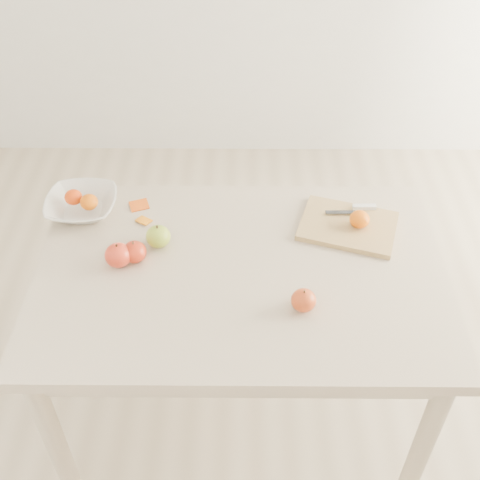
{
  "coord_description": "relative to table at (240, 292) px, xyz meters",
  "views": [
    {
      "loc": [
        0.01,
        -1.24,
        2.0
      ],
      "look_at": [
        0.0,
        0.05,
        0.82
      ],
      "focal_mm": 45.0,
      "sensor_mm": 36.0,
      "label": 1
    }
  ],
  "objects": [
    {
      "name": "orange_peel_b",
      "position": [
        -0.31,
        0.21,
        0.1
      ],
      "size": [
        0.06,
        0.05,
        0.01
      ],
      "primitive_type": "cube",
      "rotation": [
        -0.14,
        0.0,
        -0.57
      ],
      "color": "orange",
      "rests_on": "table"
    },
    {
      "name": "fruit_bowl",
      "position": [
        -0.51,
        0.26,
        0.13
      ],
      "size": [
        0.23,
        0.23,
        0.06
      ],
      "primitive_type": "imported",
      "color": "silver",
      "rests_on": "table"
    },
    {
      "name": "table",
      "position": [
        0.0,
        0.0,
        0.0
      ],
      "size": [
        1.2,
        0.8,
        0.75
      ],
      "color": "beige",
      "rests_on": "ground"
    },
    {
      "name": "paring_knife",
      "position": [
        0.38,
        0.26,
        0.12
      ],
      "size": [
        0.17,
        0.05,
        0.01
      ],
      "color": "white",
      "rests_on": "cutting_board"
    },
    {
      "name": "ground",
      "position": [
        0.0,
        0.0,
        -0.65
      ],
      "size": [
        3.5,
        3.5,
        0.0
      ],
      "primitive_type": "plane",
      "color": "#C6B293",
      "rests_on": "ground"
    },
    {
      "name": "apple_red_d",
      "position": [
        -0.35,
        0.02,
        0.13
      ],
      "size": [
        0.08,
        0.08,
        0.07
      ],
      "primitive_type": "ellipsoid",
      "color": "#9E0702",
      "rests_on": "table"
    },
    {
      "name": "bowl_tangerine_far",
      "position": [
        -0.48,
        0.24,
        0.15
      ],
      "size": [
        0.06,
        0.06,
        0.05
      ],
      "primitive_type": "ellipsoid",
      "color": "#D76107",
      "rests_on": "fruit_bowl"
    },
    {
      "name": "apple_red_b",
      "position": [
        -0.31,
        0.04,
        0.13
      ],
      "size": [
        0.07,
        0.07,
        0.06
      ],
      "primitive_type": "ellipsoid",
      "color": "#950B08",
      "rests_on": "table"
    },
    {
      "name": "board_tangerine",
      "position": [
        0.37,
        0.17,
        0.14
      ],
      "size": [
        0.06,
        0.06,
        0.05
      ],
      "primitive_type": "ellipsoid",
      "color": "#D35907",
      "rests_on": "cutting_board"
    },
    {
      "name": "orange_peel_a",
      "position": [
        -0.33,
        0.29,
        0.1
      ],
      "size": [
        0.07,
        0.06,
        0.01
      ],
      "primitive_type": "cube",
      "rotation": [
        0.21,
        0.0,
        0.36
      ],
      "color": "#CA4B0E",
      "rests_on": "table"
    },
    {
      "name": "apple_red_e",
      "position": [
        0.17,
        -0.15,
        0.13
      ],
      "size": [
        0.07,
        0.07,
        0.06
      ],
      "primitive_type": "ellipsoid",
      "color": "maroon",
      "rests_on": "table"
    },
    {
      "name": "bowl_tangerine_near",
      "position": [
        -0.54,
        0.27,
        0.15
      ],
      "size": [
        0.06,
        0.06,
        0.05
      ],
      "primitive_type": "ellipsoid",
      "color": "#DC4107",
      "rests_on": "fruit_bowl"
    },
    {
      "name": "cutting_board",
      "position": [
        0.34,
        0.18,
        0.11
      ],
      "size": [
        0.34,
        0.29,
        0.02
      ],
      "primitive_type": "cube",
      "rotation": [
        0.0,
        0.0,
        -0.3
      ],
      "color": "tan",
      "rests_on": "table"
    },
    {
      "name": "apple_green",
      "position": [
        -0.25,
        0.1,
        0.13
      ],
      "size": [
        0.08,
        0.08,
        0.07
      ],
      "primitive_type": "ellipsoid",
      "color": "#629715",
      "rests_on": "table"
    }
  ]
}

